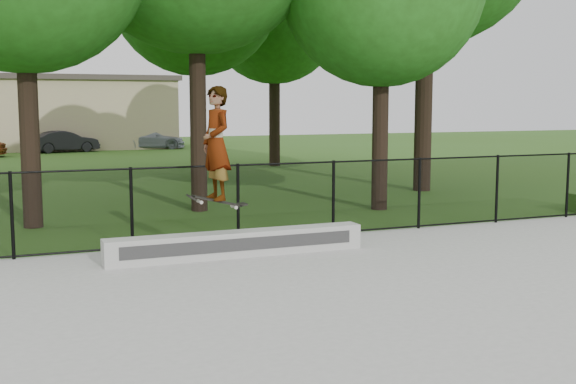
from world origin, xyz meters
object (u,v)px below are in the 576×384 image
object	(u,v)px
car_b	(65,141)
skater_airborne	(216,145)
grind_ledge	(238,244)
car_c	(149,139)

from	to	relation	value
car_b	skater_airborne	world-z (taller)	skater_airborne
grind_ledge	skater_airborne	xyz separation A→B (m)	(-0.38, -0.08, 1.72)
car_c	grind_ledge	bearing A→B (deg)	-177.94
grind_ledge	car_b	distance (m)	29.76
grind_ledge	skater_airborne	distance (m)	1.76
grind_ledge	car_c	world-z (taller)	car_c
skater_airborne	car_b	bearing A→B (deg)	89.54
skater_airborne	car_c	bearing A→B (deg)	80.59
car_c	skater_airborne	distance (m)	31.47
grind_ledge	skater_airborne	size ratio (longest dim) A/B	2.19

